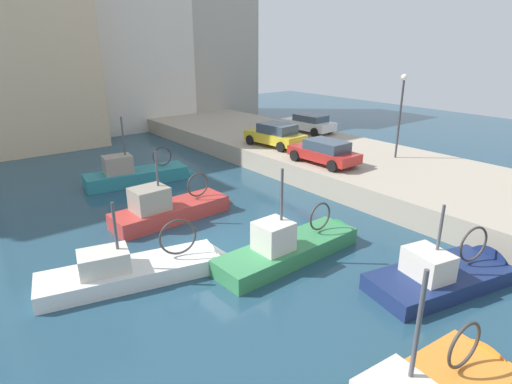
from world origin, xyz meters
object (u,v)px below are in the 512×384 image
(fishing_boat_red, at_px, (176,214))
(fishing_boat_green, at_px, (295,252))
(fishing_boat_white, at_px, (143,275))
(quay_streetlamp, at_px, (401,102))
(parked_car_yellow, at_px, (275,135))
(parked_car_red, at_px, (324,152))
(fishing_boat_navy, at_px, (449,280))
(fishing_boat_teal, at_px, (142,179))
(parked_car_white, at_px, (309,123))

(fishing_boat_red, bearing_deg, fishing_boat_green, -73.40)
(fishing_boat_green, height_order, fishing_boat_red, fishing_boat_green)
(fishing_boat_white, xyz_separation_m, quay_streetlamp, (16.85, 1.62, 4.34))
(parked_car_yellow, xyz_separation_m, quay_streetlamp, (3.74, -6.66, 2.50))
(fishing_boat_white, bearing_deg, parked_car_red, 14.87)
(fishing_boat_navy, height_order, fishing_boat_white, fishing_boat_navy)
(parked_car_red, height_order, parked_car_yellow, parked_car_yellow)
(fishing_boat_teal, bearing_deg, parked_car_yellow, -11.70)
(parked_car_red, bearing_deg, quay_streetlamp, -21.27)
(fishing_boat_green, bearing_deg, quay_streetlamp, 17.58)
(fishing_boat_teal, relative_size, parked_car_yellow, 1.56)
(fishing_boat_red, bearing_deg, parked_car_red, -4.70)
(fishing_boat_red, relative_size, fishing_boat_white, 0.90)
(fishing_boat_green, xyz_separation_m, fishing_boat_white, (-5.26, 2.06, -0.03))
(fishing_boat_green, bearing_deg, fishing_boat_white, 158.64)
(fishing_boat_navy, bearing_deg, parked_car_red, 66.06)
(fishing_boat_red, distance_m, quay_streetlamp, 14.29)
(fishing_boat_teal, bearing_deg, parked_car_red, -39.88)
(fishing_boat_navy, xyz_separation_m, quay_streetlamp, (8.82, 8.35, 4.34))
(fishing_boat_green, xyz_separation_m, parked_car_yellow, (7.85, 10.33, 1.82))
(fishing_boat_navy, bearing_deg, parked_car_yellow, 71.30)
(fishing_boat_green, xyz_separation_m, fishing_boat_navy, (2.77, -4.68, -0.02))
(fishing_boat_navy, bearing_deg, fishing_boat_green, 120.63)
(fishing_boat_navy, distance_m, quay_streetlamp, 12.90)
(parked_car_red, bearing_deg, parked_car_white, 50.84)
(parked_car_red, relative_size, quay_streetlamp, 0.87)
(fishing_boat_red, height_order, fishing_boat_navy, fishing_boat_red)
(fishing_boat_white, bearing_deg, quay_streetlamp, 5.48)
(fishing_boat_red, xyz_separation_m, parked_car_white, (14.60, 6.07, 1.73))
(fishing_boat_white, height_order, parked_car_yellow, fishing_boat_white)
(fishing_boat_white, bearing_deg, parked_car_white, 29.32)
(parked_car_yellow, relative_size, quay_streetlamp, 0.88)
(parked_car_white, xyz_separation_m, parked_car_yellow, (-4.93, -1.85, 0.05))
(fishing_boat_teal, xyz_separation_m, parked_car_yellow, (8.71, -1.80, 1.80))
(fishing_boat_green, bearing_deg, parked_car_white, 43.64)
(parked_car_yellow, distance_m, quay_streetlamp, 8.04)
(fishing_boat_green, xyz_separation_m, parked_car_white, (12.78, 12.18, 1.77))
(fishing_boat_red, xyz_separation_m, parked_car_yellow, (9.67, 4.21, 1.78))
(fishing_boat_red, distance_m, parked_car_white, 15.91)
(fishing_boat_green, height_order, fishing_boat_white, fishing_boat_green)
(parked_car_red, bearing_deg, fishing_boat_navy, -113.94)
(fishing_boat_green, xyz_separation_m, parked_car_red, (7.23, 5.37, 1.76))
(fishing_boat_white, distance_m, quay_streetlamp, 17.47)
(fishing_boat_green, distance_m, fishing_boat_red, 6.38)
(parked_car_red, distance_m, quay_streetlamp, 5.34)
(fishing_boat_teal, distance_m, fishing_boat_navy, 17.20)
(fishing_boat_red, relative_size, fishing_boat_teal, 0.94)
(fishing_boat_white, height_order, quay_streetlamp, quay_streetlamp)
(parked_car_yellow, bearing_deg, parked_car_red, -97.11)
(fishing_boat_teal, height_order, parked_car_yellow, fishing_boat_teal)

